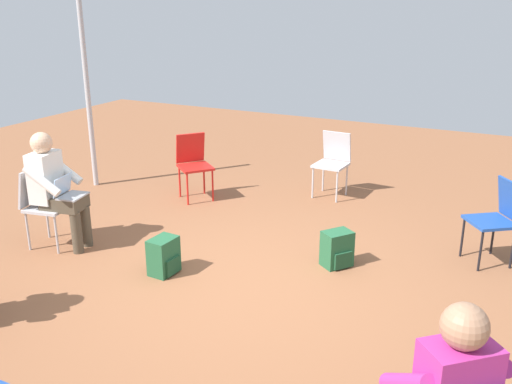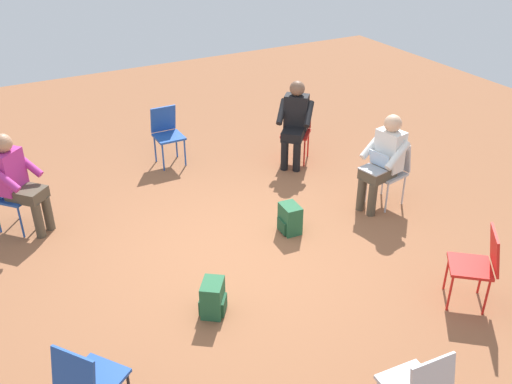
{
  "view_description": "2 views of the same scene",
  "coord_description": "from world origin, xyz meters",
  "px_view_note": "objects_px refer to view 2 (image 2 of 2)",
  "views": [
    {
      "loc": [
        4.15,
        2.21,
        2.52
      ],
      "look_at": [
        -0.18,
        0.05,
        0.86
      ],
      "focal_mm": 40.0,
      "sensor_mm": 36.0,
      "label": 1
    },
    {
      "loc": [
        -4.82,
        2.34,
        3.78
      ],
      "look_at": [
        0.02,
        -0.28,
        0.72
      ],
      "focal_mm": 40.0,
      "sensor_mm": 36.0,
      "label": 2
    }
  ],
  "objects_px": {
    "chair_southeast": "(297,128)",
    "person_in_magenta": "(17,179)",
    "chair_northeast": "(9,191)",
    "chair_northwest": "(87,381)",
    "backpack_near_laptop_user": "(290,220)",
    "person_in_black": "(295,119)",
    "backpack_by_empty_chair": "(213,299)",
    "chair_southwest": "(479,262)",
    "chair_east": "(167,131)",
    "chair_south": "(391,168)",
    "person_with_laptop": "(384,158)"
  },
  "relations": [
    {
      "from": "backpack_by_empty_chair",
      "to": "backpack_near_laptop_user",
      "type": "bearing_deg",
      "value": -57.89
    },
    {
      "from": "chair_northeast",
      "to": "backpack_by_empty_chair",
      "type": "xyz_separation_m",
      "value": [
        -2.59,
        -1.47,
        -0.34
      ]
    },
    {
      "from": "chair_south",
      "to": "person_with_laptop",
      "type": "xyz_separation_m",
      "value": [
        -0.03,
        0.17,
        0.2
      ]
    },
    {
      "from": "chair_northwest",
      "to": "person_in_magenta",
      "type": "distance_m",
      "value": 3.26
    },
    {
      "from": "chair_southeast",
      "to": "person_in_black",
      "type": "xyz_separation_m",
      "value": [
        -0.12,
        0.11,
        0.2
      ]
    },
    {
      "from": "chair_southwest",
      "to": "person_in_magenta",
      "type": "relative_size",
      "value": 0.69
    },
    {
      "from": "chair_southeast",
      "to": "chair_east",
      "type": "distance_m",
      "value": 1.93
    },
    {
      "from": "person_in_black",
      "to": "chair_south",
      "type": "bearing_deg",
      "value": 148.75
    },
    {
      "from": "chair_northwest",
      "to": "backpack_near_laptop_user",
      "type": "relative_size",
      "value": 2.36
    },
    {
      "from": "chair_southeast",
      "to": "chair_southwest",
      "type": "relative_size",
      "value": 1.0
    },
    {
      "from": "backpack_near_laptop_user",
      "to": "backpack_by_empty_chair",
      "type": "relative_size",
      "value": 1.0
    },
    {
      "from": "backpack_by_empty_chair",
      "to": "person_in_magenta",
      "type": "bearing_deg",
      "value": 28.8
    },
    {
      "from": "chair_northeast",
      "to": "person_in_magenta",
      "type": "relative_size",
      "value": 0.69
    },
    {
      "from": "chair_southeast",
      "to": "person_in_magenta",
      "type": "xyz_separation_m",
      "value": [
        -0.15,
        3.95,
        0.2
      ]
    },
    {
      "from": "chair_northeast",
      "to": "person_with_laptop",
      "type": "height_order",
      "value": "person_with_laptop"
    },
    {
      "from": "chair_northeast",
      "to": "person_in_black",
      "type": "height_order",
      "value": "person_in_black"
    },
    {
      "from": "chair_east",
      "to": "chair_northeast",
      "type": "xyz_separation_m",
      "value": [
        -0.83,
        2.3,
        0.0
      ]
    },
    {
      "from": "chair_east",
      "to": "person_in_black",
      "type": "relative_size",
      "value": 0.69
    },
    {
      "from": "person_in_black",
      "to": "backpack_by_empty_chair",
      "type": "height_order",
      "value": "person_in_black"
    },
    {
      "from": "chair_southeast",
      "to": "backpack_by_empty_chair",
      "type": "distance_m",
      "value": 3.7
    },
    {
      "from": "person_with_laptop",
      "to": "backpack_by_empty_chair",
      "type": "xyz_separation_m",
      "value": [
        -0.87,
        2.78,
        -0.53
      ]
    },
    {
      "from": "chair_southeast",
      "to": "chair_northeast",
      "type": "bearing_deg",
      "value": 42.78
    },
    {
      "from": "person_with_laptop",
      "to": "backpack_near_laptop_user",
      "type": "bearing_deg",
      "value": 77.87
    },
    {
      "from": "chair_south",
      "to": "chair_northwest",
      "type": "relative_size",
      "value": 1.0
    },
    {
      "from": "chair_northwest",
      "to": "person_in_black",
      "type": "relative_size",
      "value": 0.69
    },
    {
      "from": "chair_southwest",
      "to": "chair_northeast",
      "type": "distance_m",
      "value": 5.31
    },
    {
      "from": "chair_southwest",
      "to": "chair_southeast",
      "type": "bearing_deg",
      "value": 35.73
    },
    {
      "from": "chair_northwest",
      "to": "backpack_near_laptop_user",
      "type": "height_order",
      "value": "chair_northwest"
    },
    {
      "from": "chair_south",
      "to": "backpack_by_empty_chair",
      "type": "height_order",
      "value": "chair_south"
    },
    {
      "from": "person_in_magenta",
      "to": "backpack_by_empty_chair",
      "type": "relative_size",
      "value": 3.44
    },
    {
      "from": "backpack_near_laptop_user",
      "to": "chair_south",
      "type": "bearing_deg",
      "value": -89.64
    },
    {
      "from": "chair_east",
      "to": "backpack_by_empty_chair",
      "type": "bearing_deg",
      "value": 76.15
    },
    {
      "from": "chair_east",
      "to": "backpack_by_empty_chair",
      "type": "distance_m",
      "value": 3.53
    },
    {
      "from": "chair_south",
      "to": "person_in_magenta",
      "type": "distance_m",
      "value": 4.58
    },
    {
      "from": "backpack_by_empty_chair",
      "to": "chair_southwest",
      "type": "bearing_deg",
      "value": -115.05
    },
    {
      "from": "chair_south",
      "to": "backpack_by_empty_chair",
      "type": "xyz_separation_m",
      "value": [
        -0.91,
        2.94,
        -0.34
      ]
    },
    {
      "from": "chair_southeast",
      "to": "person_in_black",
      "type": "distance_m",
      "value": 0.26
    },
    {
      "from": "chair_southwest",
      "to": "person_in_magenta",
      "type": "height_order",
      "value": "person_in_magenta"
    },
    {
      "from": "chair_northeast",
      "to": "person_in_black",
      "type": "relative_size",
      "value": 0.69
    },
    {
      "from": "chair_southeast",
      "to": "backpack_near_laptop_user",
      "type": "relative_size",
      "value": 2.36
    },
    {
      "from": "chair_southeast",
      "to": "person_in_magenta",
      "type": "height_order",
      "value": "person_in_magenta"
    },
    {
      "from": "chair_southwest",
      "to": "person_with_laptop",
      "type": "distance_m",
      "value": 2.03
    },
    {
      "from": "person_in_black",
      "to": "chair_southeast",
      "type": "bearing_deg",
      "value": -90.0
    },
    {
      "from": "person_with_laptop",
      "to": "chair_southwest",
      "type": "bearing_deg",
      "value": 156.69
    },
    {
      "from": "chair_southeast",
      "to": "chair_south",
      "type": "relative_size",
      "value": 1.0
    },
    {
      "from": "chair_south",
      "to": "person_in_black",
      "type": "distance_m",
      "value": 1.67
    },
    {
      "from": "chair_southeast",
      "to": "person_with_laptop",
      "type": "distance_m",
      "value": 1.77
    },
    {
      "from": "chair_southwest",
      "to": "chair_south",
      "type": "height_order",
      "value": "same"
    },
    {
      "from": "chair_east",
      "to": "person_in_magenta",
      "type": "xyz_separation_m",
      "value": [
        -0.95,
        2.19,
        0.2
      ]
    },
    {
      "from": "chair_southeast",
      "to": "chair_east",
      "type": "height_order",
      "value": "same"
    }
  ]
}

